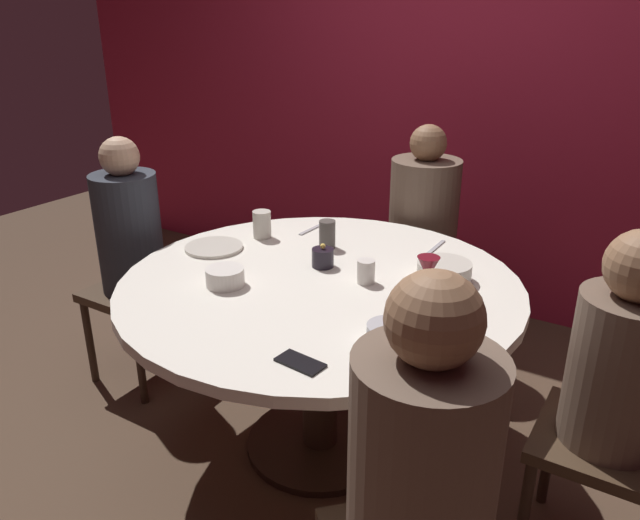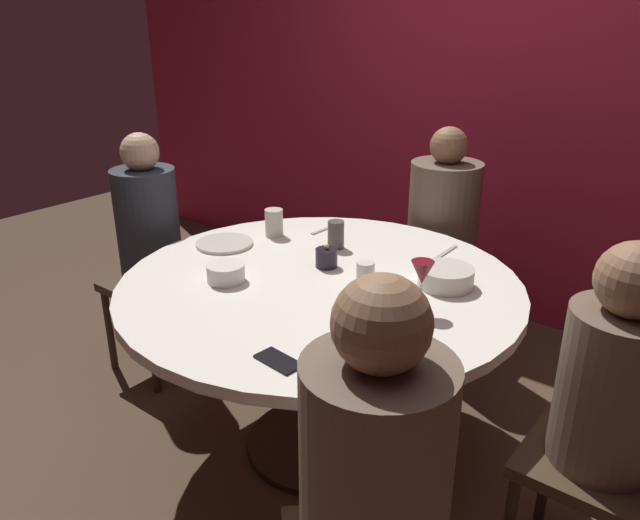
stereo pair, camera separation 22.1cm
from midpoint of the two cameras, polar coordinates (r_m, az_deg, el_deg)
The scene contains 19 objects.
ground_plane at distance 2.64m, azimuth 2.50°, elevation -16.98°, with size 8.00×8.00×0.00m, color #4C3828.
back_wall at distance 3.56m, azimuth 19.32°, elevation 15.11°, with size 6.00×0.10×2.60m, color maroon.
dining_table at distance 2.30m, azimuth 2.76°, elevation -5.02°, with size 1.48×1.48×0.75m.
seated_diner_left at distance 2.92m, azimuth -13.67°, elevation 2.60°, with size 0.40×0.40×1.18m.
seated_diner_back at distance 3.04m, azimuth 13.48°, elevation 3.58°, with size 0.40×0.40×1.18m.
seated_diner_right at distance 1.94m, azimuth 28.73°, elevation -10.58°, with size 0.40×0.40×1.14m.
seated_diner_front_right at distance 1.42m, azimuth 9.91°, elevation -19.00°, with size 0.57×0.57×1.21m.
candle_holder at distance 2.35m, azimuth 3.30°, elevation 0.16°, with size 0.09×0.09×0.09m.
wine_glass at distance 2.01m, azimuth 12.66°, elevation -1.44°, with size 0.08×0.08×0.18m.
dinner_plate at distance 2.59m, azimuth -6.54°, elevation 1.50°, with size 0.24×0.24×0.01m, color beige.
cell_phone at distance 1.74m, azimuth -0.23°, elevation -9.51°, with size 0.07×0.14×0.01m, color black.
bowl_serving_large at distance 1.81m, azimuth 8.35°, elevation -7.37°, with size 0.13×0.13×0.07m, color #B7B7BC.
bowl_salad_center at distance 2.23m, azimuth -6.02°, elevation -1.26°, with size 0.14×0.14×0.07m, color silver.
bowl_small_white at distance 2.25m, azimuth 14.47°, elevation -1.61°, with size 0.20×0.20×0.07m, color beige.
cup_near_candle at distance 2.53m, azimuth 4.00°, elevation 2.33°, with size 0.07×0.07×0.12m, color #4C4742.
cup_by_left_diner at distance 2.20m, azimuth 7.14°, elevation -1.32°, with size 0.07×0.07×0.09m, color silver.
cup_by_right_diner at distance 2.67m, azimuth -1.96°, elevation 3.47°, with size 0.08×0.08×0.12m, color beige.
fork_near_plate at distance 2.76m, azimuth 2.77°, elevation 2.87°, with size 0.02×0.18×0.01m, color #B7B7BC.
knife_near_plate at distance 2.57m, azimuth 14.15°, elevation 0.68°, with size 0.02×0.18×0.01m, color #B7B7BC.
Camera 2 is at (1.26, -1.61, 1.67)m, focal length 34.22 mm.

